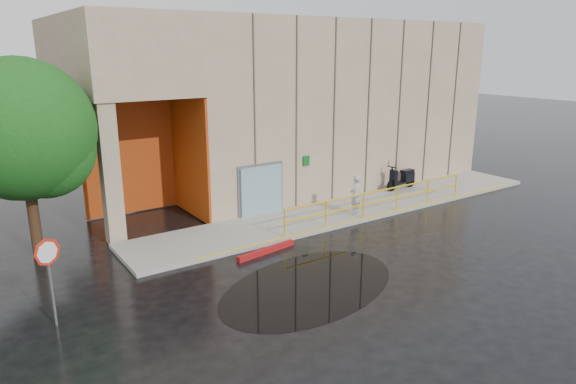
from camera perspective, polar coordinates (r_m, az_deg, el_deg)
name	(u,v)px	position (r m, az deg, el deg)	size (l,w,h in m)	color
ground	(352,267)	(16.70, 7.15, -8.22)	(120.00, 120.00, 0.00)	black
sidewalk	(354,208)	(22.32, 7.30, -1.81)	(20.00, 3.00, 0.15)	#9A968C
building	(290,99)	(27.22, 0.22, 10.33)	(20.00, 10.17, 8.00)	gray
guardrail	(381,201)	(21.37, 10.25, -1.04)	(9.56, 0.06, 1.03)	yellow
person	(355,195)	(21.09, 7.49, -0.31)	(0.60, 0.39, 1.65)	#A5A5AA
scooter	(402,172)	(25.34, 12.56, 2.17)	(1.89, 0.67, 1.45)	black
stop_sign	(48,262)	(13.84, -25.07, -7.07)	(0.65, 0.34, 2.34)	slate
red_curb	(266,251)	(17.59, -2.43, -6.53)	(2.40, 0.18, 0.18)	maroon
puddle	(309,286)	(15.33, 2.36, -10.36)	(6.25, 3.85, 0.01)	black
tree_near	(28,135)	(18.19, -26.96, 5.68)	(4.50, 4.50, 6.54)	black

